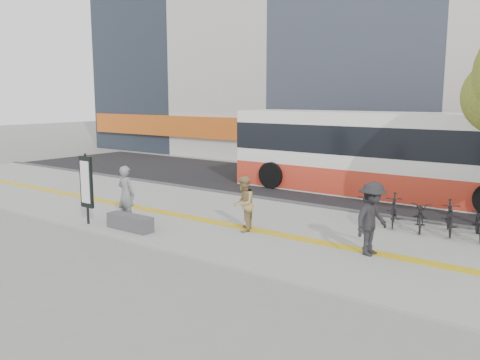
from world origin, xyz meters
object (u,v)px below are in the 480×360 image
Objects in this scene: seated_woman at (126,194)px; pedestrian_dark at (372,219)px; bench at (130,222)px; bus at (381,157)px; signboard at (86,183)px; pedestrian_tan at (244,204)px.

pedestrian_dark is at bearing -171.16° from seated_woman.
bench is 1.19m from seated_woman.
bus reaches higher than seated_woman.
bus is 6.94× the size of seated_woman.
bus is 8.22m from pedestrian_dark.
signboard is 11.40m from bus.
bench is 10.52m from bus.
pedestrian_tan is (-1.08, -7.78, -0.72)m from bus.
pedestrian_tan is at bearing 26.97° from signboard.
signboard is 1.19× the size of pedestrian_dark.
pedestrian_tan is at bearing 34.70° from bench.
pedestrian_dark reaches higher than pedestrian_tan.
pedestrian_tan is at bearing -97.89° from bus.
bench is 0.86× the size of pedestrian_dark.
seated_woman is at bearing -97.81° from pedestrian_tan.
pedestrian_dark is (7.47, 1.44, 0.03)m from seated_woman.
bus is at bearing 68.34° from bench.
bus is at bearing 143.54° from pedestrian_tan.
bus is at bearing 61.41° from signboard.
bus is 6.72× the size of pedestrian_dark.
signboard reaches higher than pedestrian_dark.
pedestrian_tan reaches higher than bench.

